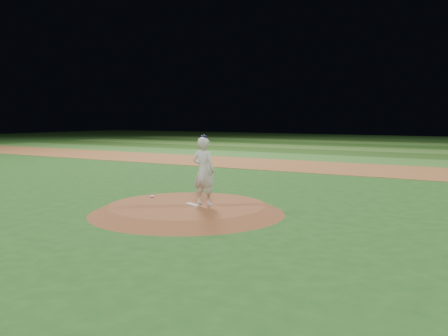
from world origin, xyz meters
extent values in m
plane|color=#23581C|center=(0.00, 0.00, 0.00)|extent=(120.00, 120.00, 0.00)
cube|color=#9D5E30|center=(0.00, 14.00, 0.01)|extent=(70.00, 6.00, 0.02)
cube|color=#3A762A|center=(0.00, 19.50, 0.01)|extent=(70.00, 5.00, 0.02)
cube|color=#284F19|center=(0.00, 24.50, 0.01)|extent=(70.00, 5.00, 0.02)
cube|color=#42762B|center=(0.00, 29.50, 0.01)|extent=(70.00, 5.00, 0.02)
cube|color=#254E19|center=(0.00, 34.50, 0.01)|extent=(70.00, 5.00, 0.02)
cube|color=#3E782B|center=(0.00, 39.50, 0.01)|extent=(70.00, 5.00, 0.02)
cube|color=#244D18|center=(0.00, 44.50, 0.01)|extent=(70.00, 5.00, 0.02)
cone|color=brown|center=(0.00, 0.00, 0.12)|extent=(5.50, 5.50, 0.25)
cube|color=silver|center=(0.21, -0.03, 0.26)|extent=(0.59, 0.38, 0.03)
ellipsoid|color=silver|center=(-1.59, 0.40, 0.29)|extent=(0.13, 0.13, 0.07)
imported|color=silver|center=(0.50, 0.11, 1.21)|extent=(0.70, 0.47, 1.91)
ellipsoid|color=black|center=(0.50, 0.11, 2.14)|extent=(0.22, 0.22, 0.15)
camera|label=1|loc=(8.10, -11.31, 2.74)|focal=40.00mm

